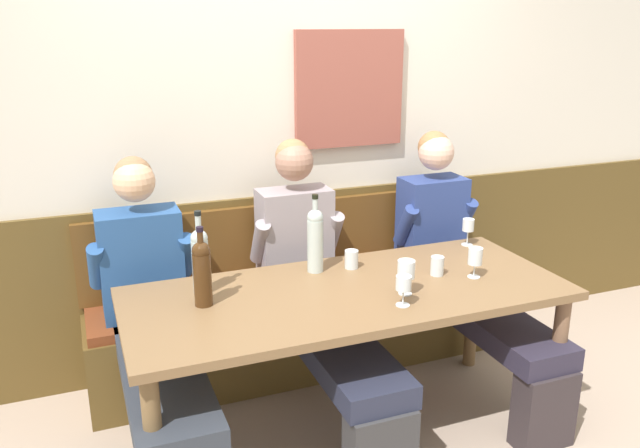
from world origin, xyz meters
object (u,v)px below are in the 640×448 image
object	(u,v)px
wine_bottle_green_tall	(315,238)
person_left_seat	(461,263)
dining_table	(348,307)
wine_glass_mid_right	(404,285)
water_tumbler_right	(437,266)
wine_bottle_amber_mid	(202,271)
person_center_left_seat	(152,315)
wine_bottle_clear_water	(200,259)
wine_glass_near_bucket	(468,227)
water_tumbler_center	(351,259)
wine_glass_left_end	(475,257)
wall_bench	(299,322)
wine_glass_by_bottle	(406,271)
person_center_right_seat	(317,286)

from	to	relation	value
wine_bottle_green_tall	person_left_seat	bearing A→B (deg)	4.19
dining_table	wine_glass_mid_right	world-z (taller)	wine_glass_mid_right
water_tumbler_right	wine_bottle_amber_mid	bearing A→B (deg)	176.66
person_center_left_seat	wine_bottle_green_tall	xyz separation A→B (m)	(0.78, -0.05, 0.29)
wine_bottle_clear_water	wine_bottle_amber_mid	xyz separation A→B (m)	(-0.02, -0.14, -0.01)
person_left_seat	wine_bottle_amber_mid	distance (m)	1.50
wine_bottle_green_tall	wine_bottle_amber_mid	size ratio (longest dim) A/B	1.10
water_tumbler_right	wine_glass_near_bucket	bearing A→B (deg)	39.73
person_center_left_seat	water_tumbler_center	xyz separation A→B (m)	(0.96, -0.08, 0.17)
wine_glass_mid_right	wine_glass_left_end	distance (m)	0.49
wine_bottle_green_tall	dining_table	bearing A→B (deg)	-77.98
wine_bottle_clear_water	water_tumbler_center	xyz separation A→B (m)	(0.74, 0.03, -0.12)
wine_bottle_clear_water	wine_glass_mid_right	distance (m)	0.89
person_left_seat	wall_bench	bearing A→B (deg)	157.49
wine_bottle_amber_mid	wine_glass_near_bucket	distance (m)	1.51
water_tumbler_right	water_tumbler_center	distance (m)	0.41
dining_table	wine_glass_left_end	distance (m)	0.65
person_left_seat	wine_bottle_amber_mid	size ratio (longest dim) A/B	3.77
wall_bench	wine_glass_by_bottle	size ratio (longest dim) A/B	14.58
person_center_right_seat	water_tumbler_right	world-z (taller)	person_center_right_seat
dining_table	wine_glass_near_bucket	distance (m)	0.93
wine_glass_by_bottle	wine_glass_mid_right	distance (m)	0.13
wine_bottle_amber_mid	wine_glass_left_end	xyz separation A→B (m)	(1.25, -0.15, -0.05)
wine_bottle_amber_mid	wine_bottle_clear_water	bearing A→B (deg)	81.81
wine_bottle_amber_mid	water_tumbler_right	size ratio (longest dim) A/B	3.81
wine_glass_by_bottle	wine_glass_near_bucket	world-z (taller)	wine_glass_by_bottle
person_center_right_seat	wall_bench	bearing A→B (deg)	85.45
wine_glass_left_end	water_tumbler_right	bearing A→B (deg)	148.93
wine_bottle_amber_mid	water_tumbler_center	xyz separation A→B (m)	(0.76, 0.17, -0.11)
dining_table	wine_glass_by_bottle	xyz separation A→B (m)	(0.22, -0.14, 0.19)
person_left_seat	wine_glass_near_bucket	size ratio (longest dim) A/B	8.96
wall_bench	wine_glass_near_bucket	world-z (taller)	wall_bench
person_center_right_seat	wine_bottle_amber_mid	size ratio (longest dim) A/B	3.80
wine_bottle_green_tall	water_tumbler_center	xyz separation A→B (m)	(0.18, -0.03, -0.12)
person_center_left_seat	wine_glass_mid_right	size ratio (longest dim) A/B	9.63
dining_table	person_left_seat	distance (m)	0.88
wine_glass_left_end	wine_bottle_clear_water	bearing A→B (deg)	166.78
person_center_right_seat	wine_glass_near_bucket	size ratio (longest dim) A/B	9.02
dining_table	wine_bottle_amber_mid	bearing A→B (deg)	173.38
wine_bottle_clear_water	wine_glass_by_bottle	world-z (taller)	wine_bottle_clear_water
wall_bench	person_center_right_seat	world-z (taller)	person_center_right_seat
person_left_seat	wine_glass_mid_right	distance (m)	0.90
person_center_right_seat	wine_glass_by_bottle	size ratio (longest dim) A/B	8.44
wall_bench	water_tumbler_center	distance (m)	0.68
person_center_right_seat	person_left_seat	size ratio (longest dim) A/B	1.01
person_left_seat	wine_glass_by_bottle	bearing A→B (deg)	-142.22
wall_bench	wine_glass_left_end	distance (m)	1.13
water_tumbler_center	wine_glass_left_end	bearing A→B (deg)	-33.16
person_center_right_seat	water_tumbler_right	xyz separation A→B (m)	(0.49, -0.31, 0.15)
wine_glass_by_bottle	dining_table	bearing A→B (deg)	148.13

